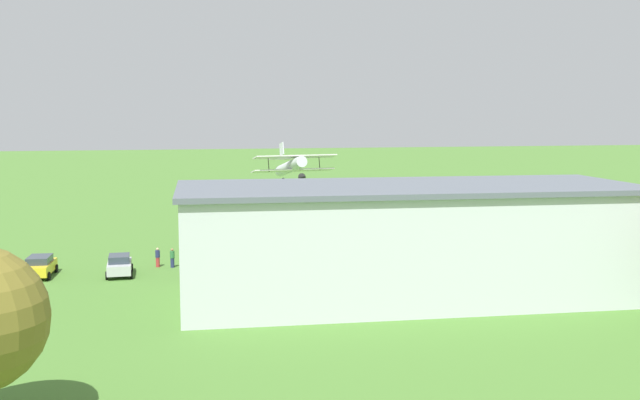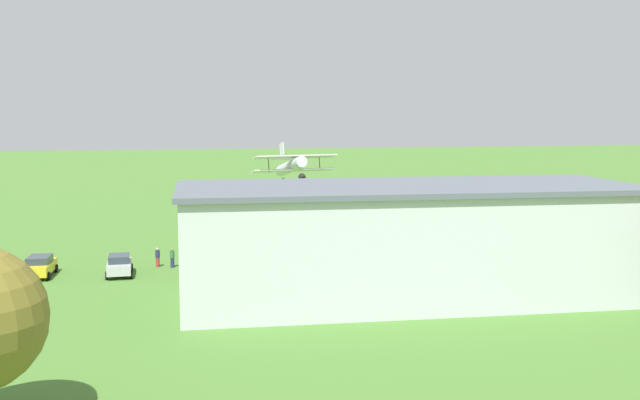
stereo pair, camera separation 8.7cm
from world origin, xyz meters
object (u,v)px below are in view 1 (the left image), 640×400
Objects in this scene: person_walking_on_apron at (446,244)px; person_by_parked_cars at (226,249)px; biplane at (292,166)px; hangar at (409,241)px; person_watching_takeoff at (158,257)px; person_crossing_taxiway at (477,244)px; car_silver at (119,265)px; person_at_fence_line at (172,258)px; car_yellow at (40,266)px.

person_by_parked_cars reaches higher than person_walking_on_apron.
biplane reaches higher than person_by_parked_cars.
biplane is at bearing -83.13° from hangar.
person_crossing_taxiway is at bearing -179.22° from person_watching_takeoff.
person_walking_on_apron is (-28.92, -3.78, -0.09)m from car_silver.
person_watching_takeoff reaches higher than person_walking_on_apron.
hangar is 20.56× the size of person_crossing_taxiway.
hangar is 20.10× the size of person_at_fence_line.
hangar is at bearing 139.60° from person_at_fence_line.
person_crossing_taxiway is (-2.69, 0.71, 0.02)m from person_walking_on_apron.
biplane is 19.99m from person_watching_takeoff.
car_silver is 2.60× the size of person_by_parked_cars.
biplane is at bearing -136.53° from person_watching_takeoff.
car_yellow is at bearing -8.86° from car_silver.
car_yellow is at bearing 4.64° from person_walking_on_apron.
hangar is at bearing 123.55° from person_by_parked_cars.
car_silver reaches higher than person_walking_on_apron.
car_silver is 29.16m from person_walking_on_apron.
person_watching_takeoff reaches higher than person_at_fence_line.
hangar is 8.07× the size of car_silver.
person_by_parked_cars is (7.78, 10.28, -6.57)m from biplane.
car_yellow is at bearing 3.24° from person_crossing_taxiway.
person_crossing_taxiway is (-27.48, -0.87, -0.02)m from person_at_fence_line.
person_at_fence_line reaches higher than person_by_parked_cars.
person_walking_on_apron is (-9.02, -15.00, -3.16)m from hangar.
biplane is 5.57× the size of person_at_fence_line.
car_yellow is 2.86× the size of person_by_parked_cars.
hangar is 17.79m from person_walking_on_apron.
car_yellow is at bearing 7.06° from person_at_fence_line.
person_by_parked_cars is at bearing -148.70° from car_silver.
car_silver is 3.98m from person_watching_takeoff.
hangar reaches higher than car_silver.
hangar is at bearing 140.64° from person_watching_takeoff.
person_by_parked_cars is (20.04, -1.62, 0.00)m from person_walking_on_apron.
car_yellow is 2.87× the size of person_walking_on_apron.
person_watching_takeoff is (-2.94, -2.68, -0.05)m from car_silver.
person_at_fence_line is at bearing 3.64° from person_walking_on_apron.
person_crossing_taxiway is (-31.61, -3.07, -0.07)m from car_silver.
biplane is 2.03× the size of car_yellow.
person_at_fence_line is 5.73m from person_by_parked_cars.
person_at_fence_line is at bearing 47.08° from biplane.
person_by_parked_cars is at bearing -5.84° from person_crossing_taxiway.
hangar is 28.82m from car_yellow.
person_watching_takeoff is at bearing -22.11° from person_at_fence_line.
person_watching_takeoff is 1.01× the size of person_at_fence_line.
biplane is at bearing -132.92° from person_at_fence_line.
person_by_parked_cars is (-14.92, -4.45, -0.09)m from car_yellow.
biplane reaches higher than car_yellow.
biplane is at bearing -44.15° from person_walking_on_apron.
car_yellow is at bearing 10.95° from person_watching_takeoff.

